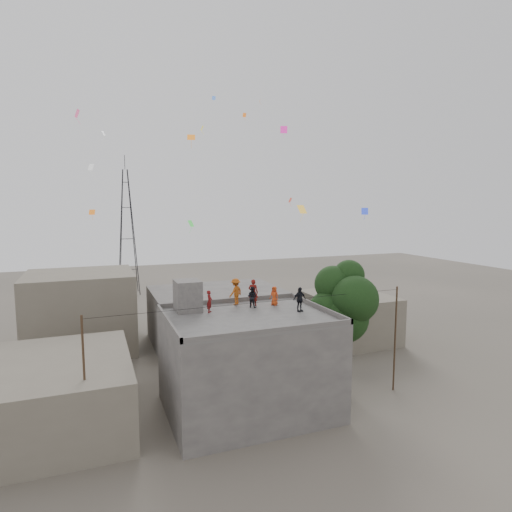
{
  "coord_description": "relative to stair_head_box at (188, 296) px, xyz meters",
  "views": [
    {
      "loc": [
        -8.86,
        -24.32,
        12.9
      ],
      "look_at": [
        0.95,
        1.08,
        9.68
      ],
      "focal_mm": 30.0,
      "sensor_mm": 36.0,
      "label": 1
    }
  ],
  "objects": [
    {
      "name": "person_red_adult",
      "position": [
        4.46,
        -0.2,
        -0.09
      ],
      "size": [
        0.79,
        0.71,
        1.83
      ],
      "primitive_type": "imported",
      "rotation": [
        0.0,
        0.0,
        2.63
      ],
      "color": "maroon",
      "rests_on": "main_building"
    },
    {
      "name": "neighbor_north",
      "position": [
        5.2,
        11.4,
        -4.6
      ],
      "size": [
        12.0,
        9.0,
        5.0
      ],
      "primitive_type": "cube",
      "color": "#4D4A48",
      "rests_on": "ground"
    },
    {
      "name": "parapet",
      "position": [
        3.2,
        -2.6,
        -0.85
      ],
      "size": [
        10.0,
        8.0,
        0.3
      ],
      "color": "#4D4A48",
      "rests_on": "main_building"
    },
    {
      "name": "person_red_child",
      "position": [
        1.21,
        -0.9,
        -0.29
      ],
      "size": [
        0.55,
        0.62,
        1.42
      ],
      "primitive_type": "imported",
      "rotation": [
        0.0,
        0.0,
        1.05
      ],
      "color": "maroon",
      "rests_on": "main_building"
    },
    {
      "name": "person_orange_adult",
      "position": [
        3.43,
        0.49,
        -0.08
      ],
      "size": [
        1.36,
        1.22,
        1.83
      ],
      "primitive_type": "imported",
      "rotation": [
        0.0,
        0.0,
        -2.56
      ],
      "color": "#A54B12",
      "rests_on": "main_building"
    },
    {
      "name": "kites",
      "position": [
        3.46,
        4.28,
        9.09
      ],
      "size": [
        19.2,
        17.26,
        11.76
      ],
      "color": "orange",
      "rests_on": "ground"
    },
    {
      "name": "utility_line",
      "position": [
        3.7,
        -3.85,
        -3.27
      ],
      "size": [
        20.12,
        0.62,
        7.4
      ],
      "color": "black",
      "rests_on": "ground"
    },
    {
      "name": "main_building",
      "position": [
        3.2,
        -2.6,
        -4.05
      ],
      "size": [
        10.0,
        8.0,
        6.1
      ],
      "color": "#4D4A48",
      "rests_on": "ground"
    },
    {
      "name": "person_orange_child",
      "position": [
        5.87,
        -0.57,
        -0.35
      ],
      "size": [
        0.72,
        0.76,
        1.31
      ],
      "primitive_type": "imported",
      "rotation": [
        0.0,
        0.0,
        -0.9
      ],
      "color": "#C94117",
      "rests_on": "main_building"
    },
    {
      "name": "neighbor_west",
      "position": [
        -7.8,
        -0.6,
        -5.1
      ],
      "size": [
        8.0,
        10.0,
        4.0
      ],
      "primitive_type": "cube",
      "color": "#685F52",
      "rests_on": "ground"
    },
    {
      "name": "person_dark_adult",
      "position": [
        6.67,
        -2.79,
        -0.2
      ],
      "size": [
        0.98,
        0.52,
        1.59
      ],
      "primitive_type": "imported",
      "rotation": [
        0.0,
        0.0,
        0.15
      ],
      "color": "black",
      "rests_on": "main_building"
    },
    {
      "name": "stair_head_box",
      "position": [
        0.0,
        0.0,
        0.0
      ],
      "size": [
        1.6,
        1.8,
        2.0
      ],
      "primitive_type": "cube",
      "color": "#4D4A48",
      "rests_on": "main_building"
    },
    {
      "name": "neighbor_northwest",
      "position": [
        -6.8,
        13.4,
        -3.6
      ],
      "size": [
        9.0,
        8.0,
        7.0
      ],
      "primitive_type": "cube",
      "color": "#685F52",
      "rests_on": "ground"
    },
    {
      "name": "tree",
      "position": [
        10.57,
        -2.0,
        -1.0
      ],
      "size": [
        4.9,
        4.6,
        9.1
      ],
      "color": "black",
      "rests_on": "ground"
    },
    {
      "name": "person_dark_child",
      "position": [
        4.24,
        -0.59,
        -0.3
      ],
      "size": [
        0.85,
        0.87,
        1.41
      ],
      "primitive_type": "imported",
      "rotation": [
        0.0,
        0.0,
        2.3
      ],
      "color": "black",
      "rests_on": "main_building"
    },
    {
      "name": "neighbor_east",
      "position": [
        17.2,
        7.4,
        -4.9
      ],
      "size": [
        7.0,
        8.0,
        4.4
      ],
      "primitive_type": "cube",
      "color": "#685F52",
      "rests_on": "ground"
    },
    {
      "name": "transmission_tower",
      "position": [
        -0.8,
        37.4,
        1.97
      ],
      "size": [
        2.97,
        2.97,
        20.01
      ],
      "color": "black",
      "rests_on": "ground"
    },
    {
      "name": "ground",
      "position": [
        3.2,
        -2.6,
        -7.1
      ],
      "size": [
        140.0,
        140.0,
        0.0
      ],
      "primitive_type": "plane",
      "color": "#4E4A40",
      "rests_on": "ground"
    }
  ]
}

